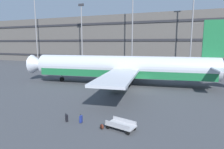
{
  "coord_description": "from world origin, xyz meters",
  "views": [
    {
      "loc": [
        7.19,
        -30.41,
        7.66
      ],
      "look_at": [
        -3.4,
        -3.93,
        3.0
      ],
      "focal_mm": 31.1,
      "sensor_mm": 36.0,
      "label": 1
    }
  ],
  "objects": [
    {
      "name": "light_mast_center_right",
      "position": [
        7.34,
        26.95,
        13.58
      ],
      "size": [
        1.8,
        0.5,
        23.73
      ],
      "color": "gray",
      "rests_on": "ground_plane"
    },
    {
      "name": "suitcase_large",
      "position": [
        -3.71,
        -15.21,
        0.37
      ],
      "size": [
        0.49,
        0.48,
        0.83
      ],
      "color": "black",
      "rests_on": "ground_plane"
    },
    {
      "name": "backpack_silver",
      "position": [
        0.27,
        -15.51,
        0.23
      ],
      "size": [
        0.44,
        0.41,
        0.52
      ],
      "color": "#592619",
      "rests_on": "ground_plane"
    },
    {
      "name": "baggage_cart",
      "position": [
        1.86,
        -14.97,
        0.43
      ],
      "size": [
        3.37,
        1.84,
        0.82
      ],
      "color": "#B7B7BC",
      "rests_on": "ground_plane"
    },
    {
      "name": "terminal_structure",
      "position": [
        0.0,
        42.77,
        8.57
      ],
      "size": [
        154.39,
        20.37,
        17.13
      ],
      "color": "#605B56",
      "rests_on": "ground_plane"
    },
    {
      "name": "light_mast_center_left",
      "position": [
        -9.19,
        26.95,
        14.39
      ],
      "size": [
        1.8,
        0.5,
        25.31
      ],
      "color": "gray",
      "rests_on": "ground_plane"
    },
    {
      "name": "suitcase_upright",
      "position": [
        -2.21,
        -15.0,
        0.39
      ],
      "size": [
        0.26,
        0.39,
        0.84
      ],
      "color": "navy",
      "rests_on": "ground_plane"
    },
    {
      "name": "airliner",
      "position": [
        -3.67,
        3.07,
        3.16
      ],
      "size": [
        39.01,
        31.54,
        11.3
      ],
      "color": "silver",
      "rests_on": "ground_plane"
    },
    {
      "name": "ground_plane",
      "position": [
        0.0,
        0.0,
        0.0
      ],
      "size": [
        600.0,
        600.0,
        0.0
      ],
      "primitive_type": "plane",
      "color": "#424449"
    },
    {
      "name": "light_mast_far_left",
      "position": [
        -45.84,
        26.95,
        14.02
      ],
      "size": [
        1.8,
        0.5,
        24.58
      ],
      "color": "gray",
      "rests_on": "ground_plane"
    },
    {
      "name": "light_mast_left",
      "position": [
        -26.58,
        26.95,
        11.78
      ],
      "size": [
        1.8,
        0.5,
        20.23
      ],
      "color": "gray",
      "rests_on": "ground_plane"
    }
  ]
}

